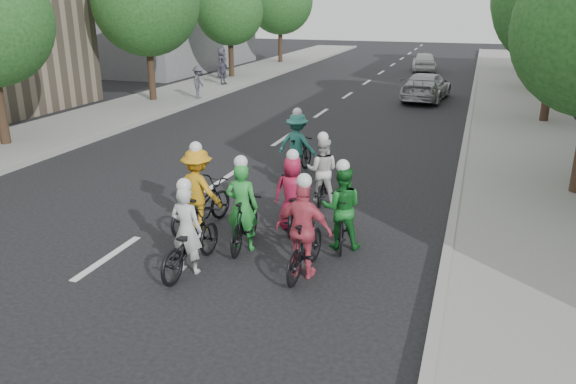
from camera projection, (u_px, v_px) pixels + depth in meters
The scene contains 25 objects.
ground at pixel (108, 258), 10.55m from camera, with size 120.00×120.00×0.00m, color black.
sidewalk_left at pixel (90, 122), 21.91m from camera, with size 4.00×80.00×0.15m, color gray.
curb_left at pixel (132, 125), 21.31m from camera, with size 0.18×80.00×0.18m, color #999993.
sidewalk_right at pixel (531, 157), 17.06m from camera, with size 4.00×80.00×0.15m, color gray.
curb_right at pixel (464, 151), 17.64m from camera, with size 0.18×80.00×0.18m, color #999993.
bldg_sw at pixel (151, 9), 39.19m from camera, with size 10.00×14.00×8.00m, color slate.
tree_l_3 at pixel (146, 2), 25.01m from camera, with size 4.80×4.80×6.93m.
tree_l_4 at pixel (230, 11), 33.25m from camera, with size 4.00×4.00×5.97m.
tree_l_5 at pixel (280, 1), 41.14m from camera, with size 4.80×4.80×6.93m.
tree_r_1 at pixel (561, 2), 20.39m from camera, with size 4.80×4.80×6.93m.
tree_r_2 at pixel (539, 13), 28.63m from camera, with size 4.00×4.00×5.97m.
tree_r_3 at pixel (529, 1), 36.52m from camera, with size 4.80×4.80×6.93m.
cyclist_0 at pixel (190, 240), 9.91m from camera, with size 0.74×1.96×1.74m.
cyclist_1 at pixel (342, 214), 10.86m from camera, with size 0.90×1.77×1.78m.
cyclist_2 at pixel (199, 197), 11.70m from camera, with size 1.24×2.02×1.90m.
cyclist_3 at pixel (304, 239), 9.68m from camera, with size 1.04×1.74×1.88m.
cyclist_4 at pixel (293, 200), 11.80m from camera, with size 1.04×2.01×1.73m.
cyclist_5 at pixel (244, 216), 10.79m from camera, with size 0.67×1.71×1.88m.
cyclist_6 at pixel (323, 177), 13.35m from camera, with size 0.82×1.63×1.71m.
cyclist_7 at pixel (298, 149), 15.36m from camera, with size 1.19×1.77×1.87m.
follow_car_lead at pixel (426, 87), 26.86m from camera, with size 1.83×4.50×1.31m, color #A3A3A7.
follow_car_trail at pixel (424, 61), 37.91m from camera, with size 1.53×3.81×1.30m, color silver.
spectator_0 at pixel (198, 82), 26.49m from camera, with size 0.98×0.57×1.52m, color #4C4B58.
spectator_1 at pixel (223, 71), 30.91m from camera, with size 0.88×0.36×1.49m, color #535361.
spectator_2 at pixel (222, 63), 33.39m from camera, with size 0.88×0.57×1.79m, color #464550.
Camera 1 is at (6.29, -7.98, 4.59)m, focal length 35.00 mm.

